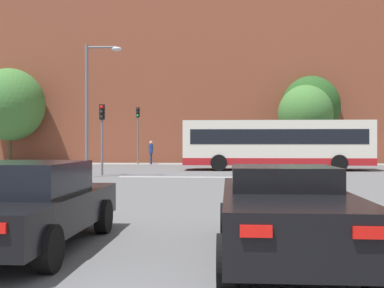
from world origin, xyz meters
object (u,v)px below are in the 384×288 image
(car_saloon_left, at_px, (26,204))
(car_roadster_right, at_px, (284,211))
(street_lamp_junction, at_px, (93,96))
(pedestrian_walking_west, at_px, (188,152))
(traffic_light_near_left, at_px, (102,127))
(traffic_light_far_left, at_px, (138,126))
(pedestrian_walking_east, at_px, (336,151))
(pedestrian_waiting, at_px, (151,150))
(bus_crossing_lead, at_px, (276,144))

(car_saloon_left, relative_size, car_roadster_right, 0.95)
(street_lamp_junction, bearing_deg, pedestrian_walking_west, 76.91)
(traffic_light_near_left, height_order, traffic_light_far_left, traffic_light_far_left)
(pedestrian_walking_east, bearing_deg, pedestrian_walking_west, 139.48)
(street_lamp_junction, height_order, pedestrian_walking_east, street_lamp_junction)
(pedestrian_waiting, distance_m, pedestrian_walking_east, 14.51)
(car_roadster_right, xyz_separation_m, street_lamp_junction, (-7.29, 16.44, 3.35))
(traffic_light_near_left, xyz_separation_m, pedestrian_waiting, (0.70, 12.88, -1.42))
(car_saloon_left, relative_size, pedestrian_waiting, 2.46)
(car_saloon_left, bearing_deg, bus_crossing_lead, 74.60)
(traffic_light_far_left, bearing_deg, street_lamp_junction, -88.97)
(pedestrian_walking_west, bearing_deg, bus_crossing_lead, 76.57)
(car_saloon_left, relative_size, bus_crossing_lead, 0.40)
(car_roadster_right, bearing_deg, street_lamp_junction, 114.76)
(car_roadster_right, bearing_deg, bus_crossing_lead, 84.61)
(bus_crossing_lead, bearing_deg, car_roadster_right, 173.77)
(pedestrian_walking_east, bearing_deg, traffic_light_near_left, -173.43)
(bus_crossing_lead, xyz_separation_m, pedestrian_walking_east, (5.52, 7.85, -0.58))
(traffic_light_far_left, height_order, pedestrian_walking_east, traffic_light_far_left)
(car_roadster_right, relative_size, pedestrian_walking_west, 2.87)
(car_roadster_right, bearing_deg, car_saloon_left, 174.73)
(bus_crossing_lead, relative_size, pedestrian_walking_east, 6.40)
(traffic_light_near_left, distance_m, street_lamp_junction, 2.01)
(bus_crossing_lead, relative_size, pedestrian_waiting, 6.22)
(traffic_light_near_left, relative_size, pedestrian_waiting, 2.01)
(bus_crossing_lead, bearing_deg, street_lamp_junction, 124.21)
(bus_crossing_lead, bearing_deg, traffic_light_near_left, 119.04)
(car_roadster_right, xyz_separation_m, pedestrian_waiting, (-6.47, 30.61, 0.40))
(bus_crossing_lead, distance_m, pedestrian_waiting, 11.72)
(traffic_light_near_left, relative_size, pedestrian_walking_east, 2.06)
(car_saloon_left, xyz_separation_m, pedestrian_walking_west, (0.44, 31.77, 0.26))
(traffic_light_far_left, bearing_deg, car_roadster_right, -76.25)
(bus_crossing_lead, bearing_deg, pedestrian_walking_east, -35.10)
(car_roadster_right, distance_m, pedestrian_waiting, 31.29)
(traffic_light_near_left, bearing_deg, car_roadster_right, -67.99)
(car_saloon_left, xyz_separation_m, traffic_light_far_left, (-3.48, 30.43, 2.31))
(car_roadster_right, distance_m, traffic_light_near_left, 19.21)
(street_lamp_junction, bearing_deg, traffic_light_far_left, 91.03)
(street_lamp_junction, relative_size, pedestrian_waiting, 3.56)
(car_roadster_right, relative_size, traffic_light_far_left, 1.06)
(bus_crossing_lead, xyz_separation_m, pedestrian_walking_west, (-6.15, 9.09, -0.67))
(pedestrian_waiting, relative_size, pedestrian_walking_east, 1.03)
(traffic_light_near_left, height_order, street_lamp_junction, street_lamp_junction)
(bus_crossing_lead, xyz_separation_m, pedestrian_waiting, (-8.99, 7.51, -0.55))
(pedestrian_waiting, bearing_deg, bus_crossing_lead, 60.16)
(traffic_light_far_left, xyz_separation_m, pedestrian_waiting, (1.09, -0.25, -1.92))
(car_saloon_left, height_order, pedestrian_walking_east, pedestrian_walking_east)
(car_roadster_right, height_order, pedestrian_walking_east, pedestrian_walking_east)
(car_roadster_right, relative_size, pedestrian_walking_east, 2.66)
(bus_crossing_lead, height_order, traffic_light_near_left, traffic_light_near_left)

